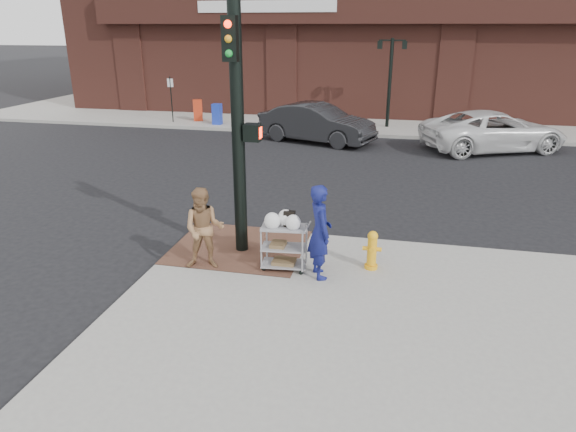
% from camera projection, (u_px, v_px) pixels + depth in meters
% --- Properties ---
extents(ground, '(220.00, 220.00, 0.00)m').
position_uv_depth(ground, '(254.00, 274.00, 10.27)').
color(ground, black).
rests_on(ground, ground).
extents(sidewalk_far, '(65.00, 36.00, 0.15)m').
position_uv_depth(sidewalk_far, '(543.00, 93.00, 37.01)').
color(sidewalk_far, gray).
rests_on(sidewalk_far, ground).
extents(brick_curb_ramp, '(2.80, 2.40, 0.01)m').
position_uv_depth(brick_curb_ramp, '(239.00, 247.00, 11.16)').
color(brick_curb_ramp, brown).
rests_on(brick_curb_ramp, sidewalk_near).
extents(lamp_post, '(1.32, 0.22, 4.00)m').
position_uv_depth(lamp_post, '(390.00, 73.00, 23.59)').
color(lamp_post, black).
rests_on(lamp_post, sidewalk_far).
extents(parking_sign, '(0.05, 0.05, 2.20)m').
position_uv_depth(parking_sign, '(171.00, 99.00, 25.27)').
color(parking_sign, black).
rests_on(parking_sign, sidewalk_far).
extents(traffic_signal_pole, '(0.61, 0.51, 5.00)m').
position_uv_depth(traffic_signal_pole, '(238.00, 125.00, 10.08)').
color(traffic_signal_pole, black).
rests_on(traffic_signal_pole, sidewalk_near).
extents(woman_blue, '(0.68, 0.79, 1.83)m').
position_uv_depth(woman_blue, '(320.00, 232.00, 9.57)').
color(woman_blue, navy).
rests_on(woman_blue, sidewalk_near).
extents(pedestrian_tan, '(0.91, 0.78, 1.64)m').
position_uv_depth(pedestrian_tan, '(204.00, 229.00, 9.95)').
color(pedestrian_tan, '#976C47').
rests_on(pedestrian_tan, sidewalk_near).
extents(sedan_dark, '(5.22, 3.20, 1.62)m').
position_uv_depth(sedan_dark, '(317.00, 123.00, 21.62)').
color(sedan_dark, black).
rests_on(sedan_dark, ground).
extents(minivan_white, '(6.16, 4.57, 1.55)m').
position_uv_depth(minivan_white, '(494.00, 131.00, 20.18)').
color(minivan_white, silver).
rests_on(minivan_white, ground).
extents(utility_cart, '(0.91, 0.57, 1.21)m').
position_uv_depth(utility_cart, '(284.00, 243.00, 9.99)').
color(utility_cart, gray).
rests_on(utility_cart, sidewalk_near).
extents(fire_hydrant, '(0.37, 0.26, 0.79)m').
position_uv_depth(fire_hydrant, '(372.00, 250.00, 10.05)').
color(fire_hydrant, '#FFB015').
rests_on(fire_hydrant, sidewalk_near).
extents(newsbox_red, '(0.56, 0.54, 1.04)m').
position_uv_depth(newsbox_red, '(198.00, 110.00, 25.81)').
color(newsbox_red, red).
rests_on(newsbox_red, sidewalk_far).
extents(newsbox_blue, '(0.43, 0.39, 0.99)m').
position_uv_depth(newsbox_blue, '(217.00, 114.00, 24.84)').
color(newsbox_blue, '#1C37BB').
rests_on(newsbox_blue, sidewalk_far).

